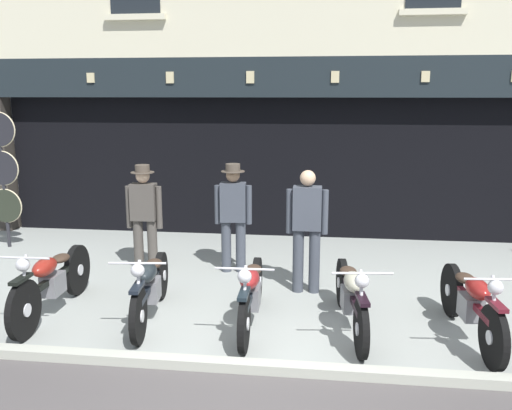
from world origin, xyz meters
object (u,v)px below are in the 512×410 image
object	(u,v)px
motorcycle_left	(52,281)
tyre_sign_pole	(2,170)
motorcycle_center_right	(351,295)
salesman_left	(144,212)
motorcycle_center_left	(150,286)
motorcycle_center	(251,293)
shopkeeper_center	(233,213)
salesman_right	(307,225)
motorcycle_right	(472,303)
advert_board_near	(391,142)

from	to	relation	value
motorcycle_left	tyre_sign_pole	size ratio (longest dim) A/B	0.88
motorcycle_center_right	salesman_left	size ratio (longest dim) A/B	1.24
motorcycle_center_right	tyre_sign_pole	bearing A→B (deg)	-31.37
motorcycle_center_left	motorcycle_center_right	distance (m)	2.37
salesman_left	tyre_sign_pole	xyz separation A→B (m)	(-2.81, 0.90, 0.48)
motorcycle_center	motorcycle_center_left	bearing A→B (deg)	-4.59
motorcycle_left	shopkeeper_center	xyz separation A→B (m)	(1.92, 1.93, 0.48)
salesman_left	salesman_right	size ratio (longest dim) A/B	0.97
motorcycle_right	salesman_right	size ratio (longest dim) A/B	1.17
motorcycle_center_left	shopkeeper_center	size ratio (longest dim) A/B	1.19
motorcycle_center	motorcycle_right	xyz separation A→B (m)	(2.44, -0.04, 0.01)
motorcycle_left	motorcycle_center_right	world-z (taller)	motorcycle_left
motorcycle_center_right	motorcycle_right	bearing A→B (deg)	169.04
motorcycle_center	advert_board_near	size ratio (longest dim) A/B	2.14
motorcycle_right	salesman_right	xyz separation A→B (m)	(-1.85, 1.28, 0.51)
salesman_right	advert_board_near	xyz separation A→B (m)	(1.41, 3.05, 0.86)
shopkeeper_center	motorcycle_center	bearing A→B (deg)	100.86
motorcycle_center_right	salesman_left	bearing A→B (deg)	-37.56
motorcycle_right	salesman_left	size ratio (longest dim) A/B	1.21
advert_board_near	motorcycle_left	bearing A→B (deg)	-136.43
salesman_left	advert_board_near	size ratio (longest dim) A/B	1.81
motorcycle_right	salesman_right	world-z (taller)	salesman_right
motorcycle_center_right	salesman_right	distance (m)	1.40
motorcycle_left	motorcycle_center_right	bearing A→B (deg)	178.84
motorcycle_center_right	tyre_sign_pole	size ratio (longest dim) A/B	0.85
salesman_left	motorcycle_right	bearing A→B (deg)	154.11
motorcycle_center_left	advert_board_near	world-z (taller)	advert_board_near
motorcycle_center	motorcycle_right	distance (m)	2.44
motorcycle_center_right	salesman_right	world-z (taller)	salesman_right
motorcycle_right	salesman_left	bearing A→B (deg)	-29.27
salesman_left	advert_board_near	bearing A→B (deg)	-150.29
motorcycle_center_left	motorcycle_center	world-z (taller)	motorcycle_center
motorcycle_right	motorcycle_center	bearing A→B (deg)	-5.86
motorcycle_center	salesman_right	distance (m)	1.47
tyre_sign_pole	shopkeeper_center	bearing A→B (deg)	-11.33
motorcycle_center	salesman_right	size ratio (longest dim) A/B	1.15
motorcycle_center	salesman_left	bearing A→B (deg)	-46.47
motorcycle_center_left	salesman_left	xyz separation A→B (m)	(-0.67, 1.85, 0.48)
motorcycle_center_left	motorcycle_center_right	world-z (taller)	motorcycle_center_left
tyre_sign_pole	advert_board_near	distance (m)	6.88
tyre_sign_pole	advert_board_near	world-z (taller)	tyre_sign_pole
motorcycle_center_left	advert_board_near	size ratio (longest dim) A/B	2.19
motorcycle_center_left	salesman_right	size ratio (longest dim) A/B	1.17
motorcycle_center	tyre_sign_pole	bearing A→B (deg)	-31.99
salesman_left	motorcycle_center_left	bearing A→B (deg)	108.40
motorcycle_center_left	motorcycle_right	distance (m)	3.67
motorcycle_center_left	tyre_sign_pole	size ratio (longest dim) A/B	0.83
salesman_left	motorcycle_center	bearing A→B (deg)	133.07
salesman_right	advert_board_near	world-z (taller)	advert_board_near
motorcycle_center_right	advert_board_near	xyz separation A→B (m)	(0.85, 4.22, 1.38)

